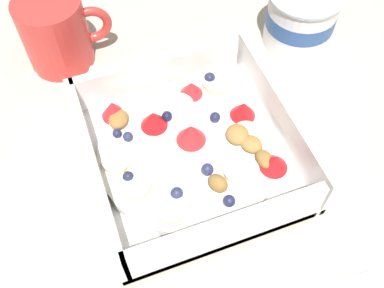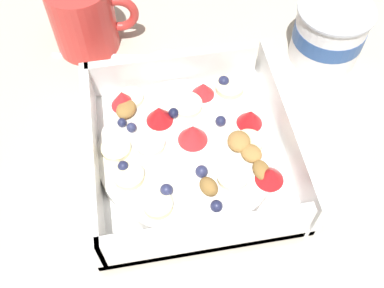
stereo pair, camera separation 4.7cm
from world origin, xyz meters
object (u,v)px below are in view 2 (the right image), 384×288
object	(u,v)px
spoon	(147,55)
coffee_mug	(85,17)
fruit_bowl	(192,148)
yogurt_cup	(329,33)

from	to	relation	value
spoon	coffee_mug	size ratio (longest dim) A/B	1.58
coffee_mug	spoon	bearing A→B (deg)	62.49
fruit_bowl	coffee_mug	bearing A→B (deg)	-152.87
yogurt_cup	spoon	bearing A→B (deg)	-99.06
spoon	yogurt_cup	world-z (taller)	yogurt_cup
fruit_bowl	yogurt_cup	xyz separation A→B (m)	(-0.12, 0.19, 0.02)
fruit_bowl	spoon	distance (m)	0.16
fruit_bowl	coffee_mug	distance (m)	0.22
yogurt_cup	coffee_mug	distance (m)	0.30
fruit_bowl	yogurt_cup	distance (m)	0.23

